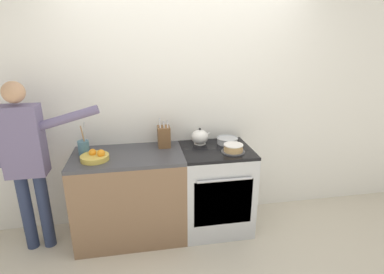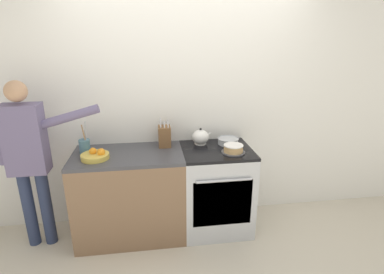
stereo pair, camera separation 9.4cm
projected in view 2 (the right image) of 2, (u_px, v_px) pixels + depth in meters
ground_plane at (195, 246)px, 2.98m from camera, size 16.00×16.00×0.00m
wall_back at (186, 104)px, 3.17m from camera, size 8.00×0.04×2.60m
counter_cabinet at (131, 195)px, 3.05m from camera, size 1.07×0.62×0.90m
stove_range at (216, 189)px, 3.16m from camera, size 0.70×0.66×0.90m
layer_cake at (233, 149)px, 2.91m from camera, size 0.23×0.23×0.08m
tea_kettle at (201, 137)px, 3.14m from camera, size 0.22×0.18×0.18m
mixing_bowl at (228, 141)px, 3.15m from camera, size 0.22×0.22×0.07m
knife_block at (164, 136)px, 3.07m from camera, size 0.12×0.16×0.31m
utensil_crock at (85, 146)px, 2.89m from camera, size 0.10×0.10×0.33m
fruit_bowl at (96, 156)px, 2.77m from camera, size 0.26×0.26×0.10m
person_baker at (28, 153)px, 2.73m from camera, size 0.93×0.20×1.63m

